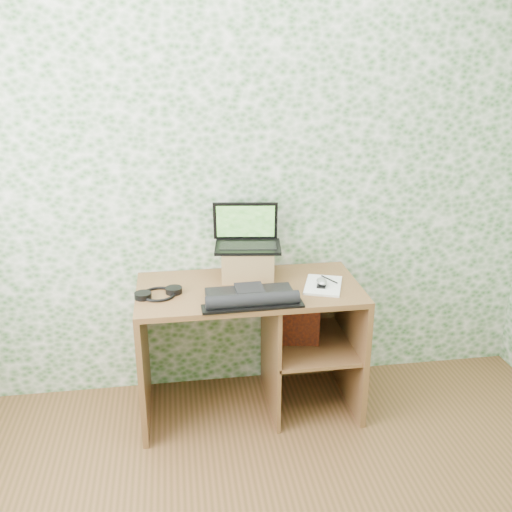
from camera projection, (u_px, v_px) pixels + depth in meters
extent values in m
plane|color=white|center=(241.00, 174.00, 3.16)|extent=(3.50, 0.00, 3.50)
cube|color=brown|center=(249.00, 290.00, 3.07)|extent=(1.20, 0.60, 0.03)
cube|color=brown|center=(143.00, 359.00, 3.11)|extent=(0.03, 0.60, 0.72)
cube|color=brown|center=(350.00, 343.00, 3.28)|extent=(0.03, 0.60, 0.72)
cube|color=brown|center=(270.00, 349.00, 3.21)|extent=(0.02, 0.56, 0.72)
cube|color=brown|center=(311.00, 343.00, 3.24)|extent=(0.46, 0.56, 0.02)
cube|color=brown|center=(301.00, 323.00, 3.51)|extent=(0.48, 0.02, 0.72)
cube|color=#9C7246|center=(248.00, 263.00, 3.17)|extent=(0.31, 0.27, 0.17)
cube|color=black|center=(248.00, 247.00, 3.14)|extent=(0.39, 0.29, 0.02)
cube|color=black|center=(248.00, 246.00, 3.12)|extent=(0.32, 0.18, 0.00)
cube|color=black|center=(245.00, 221.00, 3.19)|extent=(0.36, 0.11, 0.22)
cube|color=#205919|center=(246.00, 222.00, 3.18)|extent=(0.33, 0.09, 0.19)
cube|color=black|center=(249.00, 294.00, 2.93)|extent=(0.45, 0.17, 0.04)
cube|color=black|center=(249.00, 292.00, 2.93)|extent=(0.15, 0.15, 0.06)
cylinder|color=black|center=(253.00, 300.00, 2.82)|extent=(0.47, 0.08, 0.07)
cube|color=black|center=(253.00, 306.00, 2.82)|extent=(0.51, 0.11, 0.01)
torus|color=black|center=(159.00, 294.00, 2.95)|extent=(0.22, 0.22, 0.02)
cylinder|color=black|center=(143.00, 296.00, 2.92)|extent=(0.09, 0.09, 0.03)
cylinder|color=black|center=(174.00, 290.00, 2.98)|extent=(0.09, 0.09, 0.03)
cube|color=white|center=(323.00, 285.00, 3.07)|extent=(0.27, 0.31, 0.01)
ellipsoid|color=#B6B6B9|center=(322.00, 283.00, 3.04)|extent=(0.08, 0.10, 0.03)
cylinder|color=black|center=(329.00, 279.00, 3.12)|extent=(0.06, 0.12, 0.01)
cube|color=maroon|center=(298.00, 320.00, 3.17)|extent=(0.25, 0.12, 0.29)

